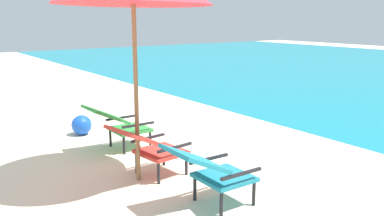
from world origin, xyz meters
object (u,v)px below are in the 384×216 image
lounge_chair_left (119,123)px  lounge_chair_center (149,145)px  lounge_chair_right (211,169)px  beach_ball (82,125)px

lounge_chair_left → lounge_chair_center: size_ratio=0.95×
lounge_chair_right → beach_ball: (-3.27, -0.09, -0.24)m
lounge_chair_left → beach_ball: 1.11m
lounge_chair_center → lounge_chair_right: size_ratio=1.05×
lounge_chair_center → lounge_chair_right: 1.04m
beach_ball → lounge_chair_right: bearing=1.5°
lounge_chair_left → lounge_chair_right: (2.20, -0.07, 0.00)m
lounge_chair_left → lounge_chair_right: 2.21m
lounge_chair_left → lounge_chair_center: bearing=-8.3°
lounge_chair_left → lounge_chair_right: bearing=-1.7°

